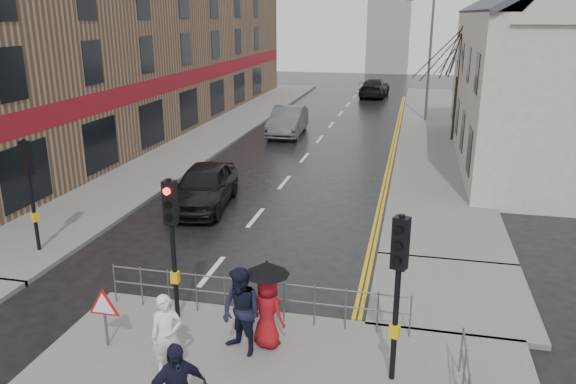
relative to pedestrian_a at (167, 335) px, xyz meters
The scene contains 20 objects.
ground 2.22m from the pedestrian_a, 116.27° to the left, with size 120.00×120.00×0.00m, color black.
left_pavement 25.88m from the pedestrian_a, 106.58° to the left, with size 4.00×44.00×0.14m, color #605E5B.
right_pavement 27.38m from the pedestrian_a, 78.15° to the left, with size 4.00×40.00×0.14m, color #605E5B.
pavement_bridge_right 7.44m from the pedestrian_a, 40.42° to the left, with size 4.00×4.20×0.14m, color #605E5B.
building_left_terrace 27.35m from the pedestrian_a, 118.44° to the left, with size 8.00×42.00×10.00m, color #8F6C52.
building_right_cream 23.01m from the pedestrian_a, 60.66° to the left, with size 9.00×16.40×10.10m.
traffic_signal_near_left 2.57m from the pedestrian_a, 108.97° to the left, with size 0.28×0.27×3.40m.
traffic_signal_near_right 4.63m from the pedestrian_a, 10.25° to the left, with size 0.34×0.33×3.40m.
traffic_signal_far_left 8.11m from the pedestrian_a, 143.11° to the left, with size 0.34×0.33×3.40m.
guard_railing_front 2.62m from the pedestrian_a, 65.86° to the left, with size 7.14×0.04×1.00m.
warning_sign 1.78m from the pedestrian_a, 161.02° to the left, with size 0.80×0.07×1.35m.
street_lamp 30.42m from the pedestrian_a, 80.59° to the left, with size 1.83×0.25×8.00m.
tree_near 25.04m from the pedestrian_a, 74.45° to the left, with size 2.40×2.40×6.58m.
tree_far 32.75m from the pedestrian_a, 77.38° to the left, with size 2.40×2.40×5.64m.
pedestrian_a is the anchor object (origin of this frame).
pedestrian_b 1.57m from the pedestrian_a, 39.24° to the left, with size 0.92×0.72×1.89m, color black.
pedestrian_with_umbrella 2.16m from the pedestrian_a, 39.18° to the left, with size 0.96×0.96×1.96m.
car_parked 10.49m from the pedestrian_a, 107.08° to the left, with size 1.91×4.74×1.61m, color black.
car_mid 23.80m from the pedestrian_a, 97.16° to the left, with size 1.76×5.05×1.67m, color #484A4D.
car_far 41.22m from the pedestrian_a, 88.87° to the left, with size 2.21×5.42×1.57m, color black.
Camera 1 is at (5.30, -10.56, 6.92)m, focal length 35.00 mm.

